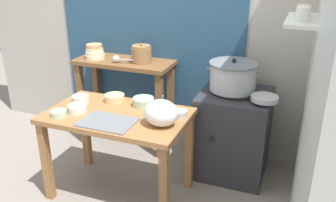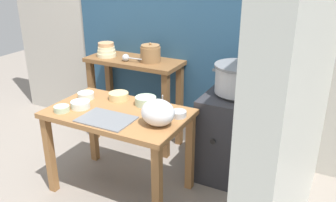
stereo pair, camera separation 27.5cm
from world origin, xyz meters
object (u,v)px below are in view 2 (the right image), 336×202
serving_tray (106,119)px  prep_bowl_1 (161,110)px  prep_bowl_6 (146,101)px  plastic_bag (158,113)px  wide_pan (268,102)px  prep_bowl_5 (80,104)px  ladle (127,58)px  bowl_stack_enamel (106,50)px  prep_bowl_2 (62,109)px  prep_bowl_0 (119,96)px  steamer_pot (238,79)px  clay_pot (150,53)px  back_shelf_table (135,81)px  stove_block (238,136)px  prep_bowl_4 (86,95)px  prep_bowl_3 (179,114)px  prep_table (119,124)px

serving_tray → prep_bowl_1: bearing=45.3°
prep_bowl_1 → prep_bowl_6: (-0.18, 0.08, 0.01)m
plastic_bag → wide_pan: plastic_bag is taller
plastic_bag → prep_bowl_5: 0.70m
ladle → bowl_stack_enamel: bearing=168.8°
wide_pan → prep_bowl_2: size_ratio=1.81×
prep_bowl_0 → prep_bowl_1: (0.45, -0.08, -0.01)m
serving_tray → wide_pan: 1.24m
steamer_pot → serving_tray: size_ratio=1.14×
ladle → prep_bowl_6: size_ratio=1.51×
prep_bowl_2 → serving_tray: bearing=4.7°
steamer_pot → serving_tray: 1.13m
serving_tray → prep_bowl_2: prep_bowl_2 is taller
wide_pan → plastic_bag: bearing=-137.3°
prep_bowl_2 → clay_pot: bearing=76.7°
back_shelf_table → prep_bowl_0: size_ratio=5.77×
plastic_bag → stove_block: bearing=61.5°
steamer_pot → prep_bowl_5: (-1.05, -0.75, -0.15)m
clay_pot → prep_bowl_1: size_ratio=1.22×
ladle → prep_bowl_4: bearing=-92.9°
ladle → serving_tray: ladle is taller
prep_bowl_0 → prep_bowl_2: (-0.25, -0.41, -0.01)m
prep_bowl_1 → prep_bowl_5: prep_bowl_1 is taller
bowl_stack_enamel → wide_pan: (1.68, -0.22, -0.17)m
wide_pan → prep_bowl_3: bearing=-145.4°
stove_block → ladle: size_ratio=2.99×
prep_table → prep_bowl_6: (0.13, 0.21, 0.15)m
steamer_pot → prep_bowl_3: (-0.28, -0.55, -0.16)m
bowl_stack_enamel → prep_bowl_0: size_ratio=1.14×
prep_table → prep_bowl_0: prep_bowl_0 is taller
prep_bowl_0 → serving_tray: bearing=-68.5°
prep_bowl_0 → wide_pan: bearing=14.9°
prep_bowl_2 → prep_bowl_6: 0.66m
plastic_bag → wide_pan: bearing=42.7°
prep_bowl_6 → plastic_bag: bearing=-46.4°
prep_bowl_1 → prep_bowl_2: 0.77m
stove_block → prep_bowl_0: bearing=-154.4°
bowl_stack_enamel → prep_bowl_4: size_ratio=1.39×
prep_bowl_1 → prep_bowl_3: prep_bowl_1 is taller
serving_tray → prep_bowl_4: (-0.41, 0.27, 0.02)m
clay_pot → prep_bowl_3: 0.93m
clay_pot → steamer_pot: bearing=-7.0°
prep_bowl_4 → back_shelf_table: bearing=85.5°
wide_pan → prep_bowl_3: size_ratio=1.82×
prep_table → steamer_pot: (0.75, 0.68, 0.29)m
prep_bowl_1 → prep_bowl_2: (-0.70, -0.33, -0.00)m
clay_pot → ladle: (-0.21, -0.09, -0.05)m
prep_bowl_1 → clay_pot: bearing=125.1°
clay_pot → prep_bowl_6: clay_pot is taller
clay_pot → prep_bowl_6: 0.67m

